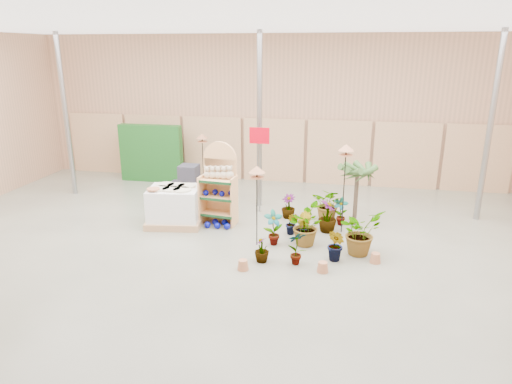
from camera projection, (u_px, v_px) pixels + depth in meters
The scene contains 25 objects.
room at pixel (236, 143), 9.28m from camera, with size 15.20×12.10×4.70m.
display_shelf at pixel (220, 186), 10.89m from camera, with size 0.88×0.61×1.98m.
teddy_bears at pixel (219, 173), 10.69m from camera, with size 0.74×0.20×0.32m.
gazing_balls_shelf at pixel (219, 193), 10.82m from camera, with size 0.73×0.25×0.14m.
gazing_balls_floor at pixel (218, 224), 10.79m from camera, with size 0.63×0.39×0.15m.
pallet_stack at pixel (175, 206), 10.88m from camera, with size 1.41×1.23×0.95m.
charcoal_planters at pixel (186, 185), 12.68m from camera, with size 0.80×0.50×1.00m.
trellis_stock at pixel (151, 153), 14.39m from camera, with size 2.00×0.30×1.80m, color #174E19.
offer_sign at pixel (260, 153), 11.39m from camera, with size 0.50×0.08×2.20m.
bird_table_front at pixel (257, 172), 9.37m from camera, with size 0.34×0.34×1.75m.
bird_table_right at pixel (346, 151), 9.97m from camera, with size 0.34×0.34×2.06m.
bird_table_back at pixel (202, 138), 13.45m from camera, with size 0.34×0.34×1.66m.
palm at pixel (358, 170), 10.60m from camera, with size 0.70×0.70×1.60m.
potted_plant_0 at pixel (273, 228), 9.74m from camera, with size 0.41×0.28×0.78m, color #375828.
potted_plant_1 at pixel (303, 229), 9.73m from camera, with size 0.40×0.32×0.73m, color #375828.
potted_plant_2 at pixel (304, 225), 9.75m from camera, with size 0.80×0.69×0.89m, color #375828.
potted_plant_3 at pixel (328, 216), 10.45m from camera, with size 0.42×0.42×0.75m, color #375828.
potted_plant_4 at pixel (340, 211), 10.87m from camera, with size 0.36×0.24×0.68m, color #375828.
potted_plant_5 at pixel (292, 224), 10.32m from camera, with size 0.29×0.23×0.53m, color #375828.
potted_plant_6 at pixel (329, 204), 11.11m from camera, with size 0.77×0.66×0.85m, color #375828.
potted_plant_7 at pixel (262, 249), 8.99m from camera, with size 0.30×0.30×0.53m, color #375828.
potted_plant_8 at pixel (297, 248), 8.86m from camera, with size 0.37×0.25×0.70m, color #375828.
potted_plant_9 at pixel (336, 245), 8.98m from camera, with size 0.38×0.30×0.68m, color #375828.
potted_plant_10 at pixel (360, 232), 9.29m from camera, with size 0.86×0.75×0.96m, color #375828.
potted_plant_11 at pixel (288, 206), 11.33m from camera, with size 0.34×0.34×0.61m, color #375828.
Camera 1 is at (2.16, -7.99, 4.03)m, focal length 32.00 mm.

